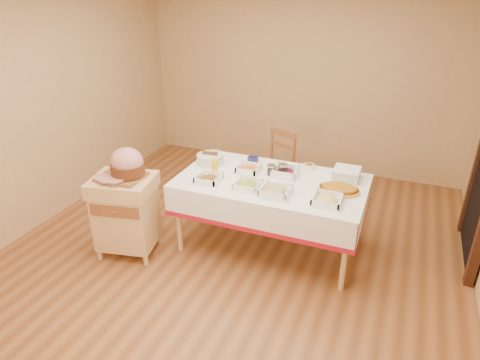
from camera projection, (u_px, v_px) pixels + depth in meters
name	position (u px, v px, depth m)	size (l,w,h in m)	color
room_shell	(231.00, 133.00, 3.78)	(5.00, 5.00, 5.00)	brown
dining_table	(271.00, 195.00, 4.23)	(1.82, 1.02, 0.76)	#E1B67C
butcher_cart	(126.00, 211.00, 4.21)	(0.67, 0.59, 0.82)	#E1B67C
dining_chair	(275.00, 167.00, 5.17)	(0.53, 0.52, 0.91)	brown
ham_on_board	(126.00, 165.00, 4.02)	(0.45, 0.43, 0.30)	brown
serving_dish_a	(209.00, 179.00, 4.12)	(0.23, 0.22, 0.10)	white
serving_dish_b	(248.00, 185.00, 4.00)	(0.23, 0.23, 0.09)	white
serving_dish_c	(275.00, 191.00, 3.88)	(0.26, 0.26, 0.11)	white
serving_dish_d	(327.00, 200.00, 3.73)	(0.25, 0.25, 0.09)	white
serving_dish_e	(249.00, 169.00, 4.32)	(0.23, 0.21, 0.10)	white
serving_dish_f	(285.00, 172.00, 4.26)	(0.25, 0.24, 0.11)	white
small_bowl_left	(216.00, 153.00, 4.73)	(0.11, 0.11, 0.05)	white
small_bowl_mid	(253.00, 159.00, 4.56)	(0.12, 0.12, 0.05)	navy
small_bowl_right	(309.00, 166.00, 4.39)	(0.11, 0.11, 0.05)	white
bowl_white_imported	(286.00, 166.00, 4.42)	(0.16, 0.16, 0.04)	white
bowl_small_imported	(338.00, 177.00, 4.18)	(0.15, 0.15, 0.05)	white
preserve_jar_left	(271.00, 170.00, 4.26)	(0.08, 0.08, 0.11)	silver
preserve_jar_right	(283.00, 170.00, 4.24)	(0.10, 0.10, 0.12)	silver
mustard_bottle	(215.00, 166.00, 4.25)	(0.06, 0.06, 0.19)	yellow
bread_basket	(210.00, 159.00, 4.51)	(0.28, 0.28, 0.12)	silver
plate_stack	(347.00, 174.00, 4.17)	(0.25, 0.25, 0.11)	white
brass_platter	(339.00, 189.00, 3.94)	(0.37, 0.27, 0.05)	#C28536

